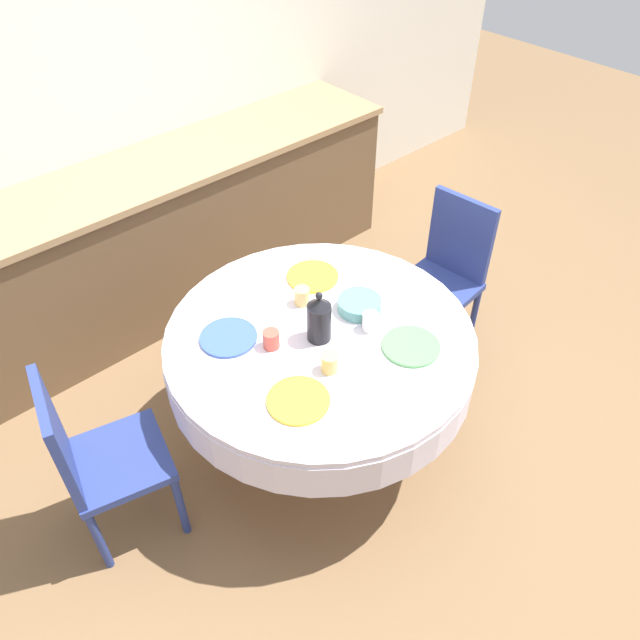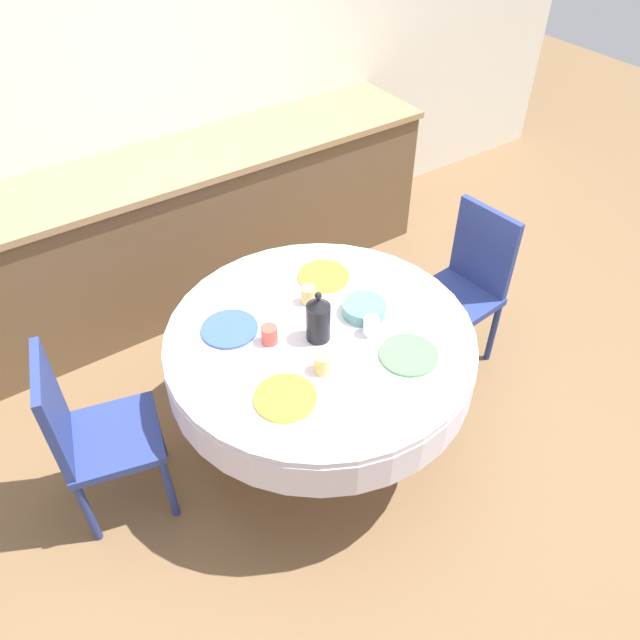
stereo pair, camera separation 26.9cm
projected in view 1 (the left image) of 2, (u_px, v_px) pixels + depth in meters
name	position (u px, v px, depth m)	size (l,w,h in m)	color
ground_plane	(320.00, 438.00, 3.25)	(12.00, 12.00, 0.00)	brown
wall_back	(95.00, 88.00, 3.39)	(7.00, 0.05, 2.60)	silver
kitchen_counter	(154.00, 240.00, 3.76)	(3.24, 0.64, 0.94)	brown
dining_table	(320.00, 353.00, 2.83)	(1.39, 1.39, 0.75)	olive
chair_left	(446.00, 271.00, 3.47)	(0.44, 0.44, 0.93)	navy
chair_right	(96.00, 457.00, 2.55)	(0.49, 0.49, 0.93)	navy
plate_near_left	(298.00, 400.00, 2.45)	(0.25, 0.25, 0.01)	yellow
cup_near_left	(330.00, 363.00, 2.55)	(0.07, 0.07, 0.08)	#DBB766
plate_near_right	(411.00, 346.00, 2.68)	(0.25, 0.25, 0.01)	#5BA85B
cup_near_right	(370.00, 322.00, 2.74)	(0.07, 0.07, 0.08)	white
plate_far_left	(228.00, 337.00, 2.72)	(0.25, 0.25, 0.01)	#3856AD
cup_far_left	(271.00, 339.00, 2.66)	(0.07, 0.07, 0.08)	#CC4C3D
plate_far_right	(313.00, 276.00, 3.04)	(0.25, 0.25, 0.01)	yellow
cup_far_right	(302.00, 296.00, 2.87)	(0.07, 0.07, 0.08)	#DBB766
coffee_carafe	(319.00, 319.00, 2.65)	(0.11, 0.11, 0.25)	black
fruit_bowl	(359.00, 305.00, 2.85)	(0.20, 0.20, 0.06)	#569993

